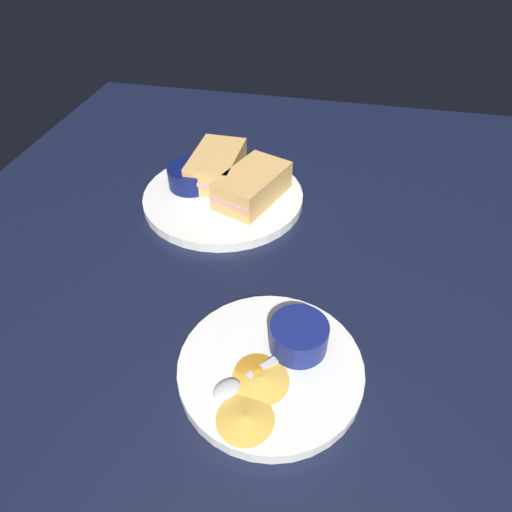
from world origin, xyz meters
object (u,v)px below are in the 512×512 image
(sandwich_half_far, at_px, (216,166))
(spoon_by_gravy_ramekin, at_px, (237,383))
(ramekin_dark_sauce, at_px, (191,176))
(spoon_by_dark_ramekin, at_px, (226,185))
(plate_sandwich_main, at_px, (223,197))
(sandwich_half_near, at_px, (252,185))
(ramekin_light_gravy, at_px, (299,335))
(plate_chips_companion, at_px, (270,368))

(sandwich_half_far, bearing_deg, spoon_by_gravy_ramekin, 18.69)
(ramekin_dark_sauce, relative_size, spoon_by_dark_ramekin, 0.79)
(ramekin_dark_sauce, bearing_deg, spoon_by_dark_ramekin, 96.32)
(plate_sandwich_main, relative_size, ramekin_dark_sauce, 3.43)
(sandwich_half_near, height_order, sandwich_half_far, same)
(plate_sandwich_main, distance_m, spoon_by_gravy_ramekin, 0.37)
(sandwich_half_far, distance_m, ramekin_dark_sauce, 0.05)
(ramekin_dark_sauce, bearing_deg, plate_sandwich_main, 78.00)
(sandwich_half_near, height_order, ramekin_light_gravy, sandwich_half_near)
(plate_chips_companion, bearing_deg, ramekin_dark_sauce, -148.72)
(sandwich_half_far, height_order, ramekin_light_gravy, sandwich_half_far)
(ramekin_light_gravy, distance_m, spoon_by_gravy_ramekin, 0.09)
(plate_sandwich_main, bearing_deg, sandwich_half_far, -153.00)
(plate_chips_companion, relative_size, ramekin_light_gravy, 3.12)
(sandwich_half_near, distance_m, ramekin_light_gravy, 0.31)
(plate_chips_companion, relative_size, spoon_by_gravy_ramekin, 2.51)
(sandwich_half_near, bearing_deg, spoon_by_gravy_ramekin, 9.81)
(sandwich_half_far, xyz_separation_m, ramekin_dark_sauce, (0.03, -0.04, -0.00))
(plate_sandwich_main, relative_size, spoon_by_dark_ramekin, 2.71)
(sandwich_half_near, bearing_deg, ramekin_dark_sauce, -97.88)
(sandwich_half_near, relative_size, ramekin_light_gravy, 2.21)
(spoon_by_dark_ramekin, xyz_separation_m, plate_chips_companion, (0.34, 0.14, -0.01))
(sandwich_half_far, height_order, plate_chips_companion, sandwich_half_far)
(plate_sandwich_main, height_order, ramekin_light_gravy, ramekin_light_gravy)
(plate_sandwich_main, distance_m, ramekin_light_gravy, 0.33)
(ramekin_dark_sauce, xyz_separation_m, plate_chips_companion, (0.33, 0.20, -0.03))
(sandwich_half_far, relative_size, plate_chips_companion, 0.64)
(ramekin_dark_sauce, height_order, ramekin_light_gravy, same)
(ramekin_light_gravy, bearing_deg, sandwich_half_near, -157.60)
(sandwich_half_far, distance_m, ramekin_light_gravy, 0.38)
(plate_sandwich_main, xyz_separation_m, plate_chips_companion, (0.32, 0.14, 0.00))
(ramekin_light_gravy, height_order, spoon_by_gravy_ramekin, ramekin_light_gravy)
(spoon_by_gravy_ramekin, bearing_deg, ramekin_light_gravy, 139.27)
(ramekin_dark_sauce, bearing_deg, ramekin_light_gravy, 37.19)
(sandwich_half_far, distance_m, plate_chips_companion, 0.40)
(sandwich_half_near, height_order, spoon_by_gravy_ramekin, sandwich_half_near)
(ramekin_light_gravy, bearing_deg, plate_sandwich_main, -149.63)
(sandwich_half_near, xyz_separation_m, ramekin_light_gravy, (0.29, 0.12, -0.00))
(plate_chips_companion, bearing_deg, plate_sandwich_main, -155.97)
(plate_chips_companion, distance_m, spoon_by_gravy_ramekin, 0.05)
(spoon_by_dark_ramekin, height_order, ramekin_light_gravy, ramekin_light_gravy)
(sandwich_half_far, height_order, spoon_by_dark_ramekin, sandwich_half_far)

